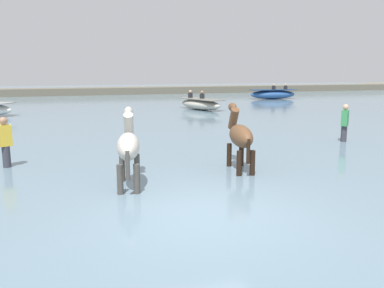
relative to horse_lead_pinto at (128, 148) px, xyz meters
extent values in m
plane|color=#756B56|center=(1.06, -2.07, -1.17)|extent=(120.00, 120.00, 0.00)
cube|color=slate|center=(1.06, 7.93, -1.01)|extent=(90.00, 90.00, 0.32)
ellipsoid|color=beige|center=(-0.01, -0.08, 0.05)|extent=(0.69, 1.45, 0.56)
cylinder|color=#45423C|center=(-0.10, 0.43, -0.70)|extent=(0.13, 0.13, 0.94)
cylinder|color=#45423C|center=(0.23, 0.38, -0.70)|extent=(0.13, 0.13, 0.94)
cylinder|color=#45423C|center=(-0.25, -0.53, -0.70)|extent=(0.13, 0.13, 0.94)
cylinder|color=#45423C|center=(0.07, -0.58, -0.70)|extent=(0.13, 0.13, 0.94)
cylinder|color=beige|center=(0.10, 0.64, 0.40)|extent=(0.30, 0.54, 0.64)
ellipsoid|color=beige|center=(0.13, 0.78, 0.69)|extent=(0.27, 0.50, 0.24)
cylinder|color=#45423C|center=(-0.12, -0.73, -0.21)|extent=(0.09, 0.09, 0.59)
ellipsoid|color=brown|center=(2.84, 0.56, 0.03)|extent=(0.64, 1.42, 0.55)
cylinder|color=black|center=(2.74, 1.05, -0.71)|extent=(0.13, 0.13, 0.93)
cylinder|color=black|center=(3.07, 1.01, -0.71)|extent=(0.13, 0.13, 0.93)
cylinder|color=black|center=(2.62, 0.11, -0.71)|extent=(0.13, 0.13, 0.93)
cylinder|color=black|center=(2.95, 0.06, -0.71)|extent=(0.13, 0.13, 0.93)
cylinder|color=brown|center=(2.94, 1.27, 0.37)|extent=(0.28, 0.53, 0.63)
ellipsoid|color=brown|center=(2.95, 1.41, 0.66)|extent=(0.25, 0.49, 0.23)
cylinder|color=black|center=(2.76, -0.08, -0.22)|extent=(0.09, 0.09, 0.59)
ellipsoid|color=#B2AD9E|center=(6.40, 15.07, -0.53)|extent=(2.32, 3.71, 0.63)
cube|color=slate|center=(6.40, 15.07, -0.20)|extent=(2.23, 3.56, 0.04)
cube|color=#232328|center=(6.01, 15.98, -0.03)|extent=(0.26, 0.31, 0.30)
sphere|color=tan|center=(6.01, 15.98, 0.21)|extent=(0.18, 0.18, 0.18)
cube|color=#232328|center=(6.52, 15.11, -0.03)|extent=(0.26, 0.31, 0.30)
sphere|color=#A37556|center=(6.52, 15.11, 0.21)|extent=(0.18, 0.18, 0.18)
ellipsoid|color=#28518E|center=(14.72, 21.56, -0.48)|extent=(3.93, 1.68, 0.74)
cube|color=navy|center=(14.72, 21.56, -0.09)|extent=(3.77, 1.61, 0.04)
cube|color=#232328|center=(15.78, 21.37, 0.08)|extent=(0.28, 0.20, 0.30)
sphere|color=tan|center=(15.78, 21.37, 0.32)|extent=(0.18, 0.18, 0.18)
cube|color=#232328|center=(14.71, 21.38, 0.08)|extent=(0.28, 0.20, 0.30)
sphere|color=tan|center=(14.71, 21.38, 0.32)|extent=(0.18, 0.18, 0.18)
cylinder|color=#383842|center=(-2.82, 2.58, -0.73)|extent=(0.20, 0.20, 0.88)
cube|color=gold|center=(-2.82, 2.58, -0.02)|extent=(0.37, 0.30, 0.54)
sphere|color=#A37556|center=(-2.82, 2.58, 0.36)|extent=(0.20, 0.20, 0.20)
cylinder|color=#383842|center=(7.90, 3.25, -0.73)|extent=(0.20, 0.20, 0.88)
cube|color=#388E51|center=(7.90, 3.25, -0.02)|extent=(0.37, 0.36, 0.54)
sphere|color=tan|center=(7.90, 3.25, 0.36)|extent=(0.20, 0.20, 0.20)
cube|color=#605B4C|center=(1.06, 31.34, -0.68)|extent=(80.00, 2.40, 0.98)
camera|label=1|loc=(-1.06, -8.45, 1.68)|focal=37.46mm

